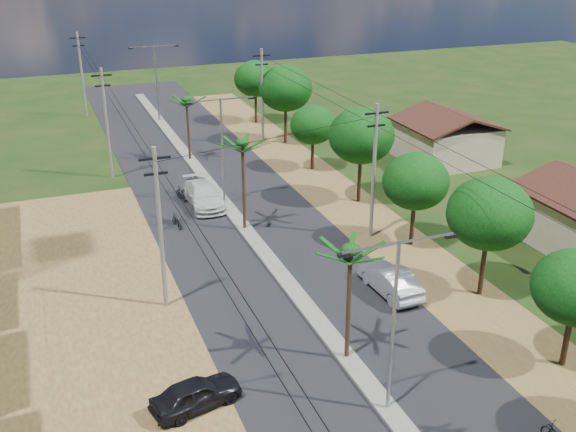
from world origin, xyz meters
name	(u,v)px	position (x,y,z in m)	size (l,w,h in m)	color
ground	(387,411)	(0.00, 0.00, 0.00)	(160.00, 160.00, 0.00)	black
road	(269,261)	(0.00, 15.00, 0.02)	(12.00, 110.00, 0.04)	black
median	(254,241)	(0.00, 18.00, 0.09)	(1.00, 90.00, 0.18)	#605E56
dirt_lot_west	(9,380)	(-15.00, 8.00, 0.02)	(18.00, 46.00, 0.04)	brown
dirt_shoulder_east	(391,240)	(8.50, 15.00, 0.01)	(5.00, 90.00, 0.03)	brown
house_east_far	(446,134)	(21.00, 28.00, 2.39)	(7.60, 7.50, 4.60)	tan
tree_east_b	(576,287)	(9.30, 0.00, 4.11)	(4.00, 4.00, 5.83)	black
tree_east_c	(490,214)	(9.70, 7.00, 4.86)	(4.60, 4.60, 6.83)	black
tree_east_d	(416,182)	(9.40, 14.00, 4.34)	(4.20, 4.20, 6.13)	black
tree_east_e	(361,136)	(9.60, 22.00, 5.09)	(4.80, 4.80, 7.14)	black
tree_east_f	(313,125)	(9.20, 30.00, 3.89)	(3.80, 3.80, 5.52)	black
tree_east_g	(286,89)	(9.80, 38.00, 5.24)	(5.00, 5.00, 7.38)	black
tree_east_h	(255,79)	(9.50, 46.00, 4.64)	(4.40, 4.40, 6.52)	black
palm_median_near	(351,255)	(0.00, 4.00, 5.54)	(2.00, 2.00, 6.15)	black
palm_median_mid	(243,147)	(0.00, 20.00, 5.90)	(2.00, 2.00, 6.55)	black
palm_median_far	(187,102)	(0.00, 36.00, 5.26)	(2.00, 2.00, 5.85)	black
streetlight_near	(394,314)	(0.00, 0.00, 4.79)	(5.10, 0.18, 8.00)	gray
streetlight_mid	(222,142)	(0.00, 25.00, 4.79)	(5.10, 0.18, 8.00)	gray
streetlight_far	(156,77)	(0.00, 50.00, 4.79)	(5.10, 0.18, 8.00)	gray
utility_pole_w_b	(160,226)	(-7.00, 12.00, 4.76)	(1.60, 0.24, 9.00)	#605E56
utility_pole_w_c	(106,121)	(-7.00, 34.00, 4.76)	(1.60, 0.24, 9.00)	#605E56
utility_pole_w_d	(82,73)	(-7.00, 55.00, 4.76)	(1.60, 0.24, 9.00)	#605E56
utility_pole_e_b	(374,169)	(7.50, 16.00, 4.76)	(1.60, 0.24, 9.00)	#605E56
utility_pole_e_c	(262,96)	(7.50, 38.00, 4.76)	(1.60, 0.24, 9.00)	#605E56
car_silver_mid	(390,281)	(5.00, 8.89, 0.78)	(1.64, 4.70, 1.55)	#9FA2A7
car_white_far	(203,196)	(-1.50, 25.26, 0.81)	(2.28, 5.61, 1.63)	#B9BAB5
car_parked_dark	(196,394)	(-7.50, 3.12, 0.68)	(1.60, 3.97, 1.35)	black
moto_rider_west_a	(177,222)	(-4.21, 22.03, 0.43)	(0.57, 1.64, 0.86)	black
moto_rider_west_b	(181,194)	(-2.85, 26.91, 0.51)	(0.48, 1.70, 1.02)	black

